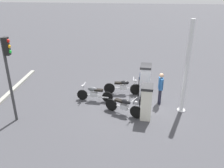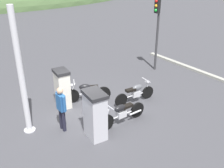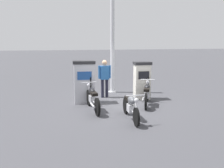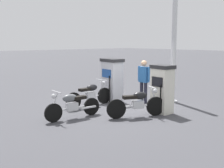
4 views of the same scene
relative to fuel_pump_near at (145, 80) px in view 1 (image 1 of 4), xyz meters
The scene contains 10 objects.
ground_plane 1.60m from the fuel_pump_near, 68.18° to the left, with size 120.00×120.00×0.00m, color #424247.
fuel_pump_near is the anchor object (origin of this frame).
fuel_pump_far 2.49m from the fuel_pump_near, 89.99° to the left, with size 0.61×0.76×1.61m.
motorcycle_near_pump 1.27m from the fuel_pump_near, ahead, with size 2.07×0.56×0.95m.
motorcycle_far_pump 2.55m from the fuel_pump_near, 66.35° to the left, with size 1.80×0.95×0.95m.
motorcycle_extra 2.89m from the fuel_pump_near, 22.39° to the left, with size 1.92×0.56×0.92m.
attendant_person 1.26m from the fuel_pump_near, 125.97° to the left, with size 0.23×0.57×1.66m.
roadside_traffic_light 6.85m from the fuel_pump_near, 29.69° to the left, with size 0.38×0.26×3.77m.
canopy_support_pole 2.70m from the fuel_pump_near, 136.90° to the left, with size 0.40×0.40×4.36m.
road_edge_kerb 7.63m from the fuel_pump_near, ahead, with size 0.53×7.90×0.12m.
Camera 1 is at (0.04, 10.67, 5.78)m, focal length 37.62 mm.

